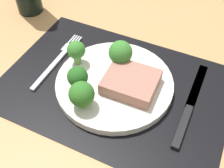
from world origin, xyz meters
TOP-DOWN VIEW (x-y plane):
  - ground_plane at (0.00, 0.00)cm, footprint 140.00×110.00cm
  - placemat at (0.00, 0.00)cm, footprint 46.84×32.62cm
  - plate at (0.00, 0.00)cm, footprint 24.25×24.25cm
  - steak at (3.59, -0.07)cm, footprint 10.52×9.20cm
  - broccoli_front_edge at (-9.47, 1.40)cm, footprint 3.87×3.87cm
  - broccoli_back_left at (-5.65, -4.74)cm, footprint 4.09×4.09cm
  - broccoli_near_fork at (-2.77, -8.22)cm, footprint 4.81×4.81cm
  - broccoli_near_steak at (-0.87, 4.78)cm, footprint 5.00×5.00cm
  - fork at (-14.82, 1.42)cm, footprint 2.40×19.20cm
  - knife at (15.65, 0.53)cm, footprint 1.80×23.00cm

SIDE VIEW (x-z plane):
  - ground_plane at x=0.00cm, z-range -3.00..0.00cm
  - placemat at x=0.00cm, z-range 0.00..0.30cm
  - fork at x=-14.82cm, z-range 0.30..0.80cm
  - knife at x=15.65cm, z-range 0.20..1.00cm
  - plate at x=0.00cm, z-range 0.30..1.90cm
  - steak at x=3.59cm, z-range 1.90..4.55cm
  - broccoli_back_left at x=-5.65cm, z-range 2.35..7.60cm
  - broccoli_near_fork at x=-2.77cm, z-range 2.25..7.93cm
  - broccoli_front_edge at x=-9.47cm, z-range 2.54..8.14cm
  - broccoli_near_steak at x=-0.87cm, z-range 2.33..8.36cm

